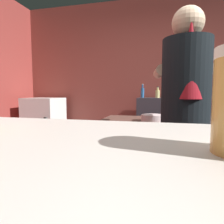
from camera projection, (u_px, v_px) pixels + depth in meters
wall_back at (169, 81)px, 3.31m from camera, size 5.20×0.10×2.70m
prep_counter at (212, 169)px, 1.86m from camera, size 2.10×0.60×0.89m
back_shelf at (163, 132)px, 3.14m from camera, size 0.80×0.36×1.08m
mini_fridge at (45, 129)px, 3.44m from camera, size 0.56×0.58×1.07m
bartender at (185, 112)px, 1.44m from camera, size 0.45×0.53×1.75m
mixing_bowl at (153, 118)px, 1.85m from camera, size 0.22×0.22×0.06m
chefs_knife at (212, 122)px, 1.78m from camera, size 0.24×0.08×0.01m
bottle_soy at (158, 93)px, 3.09m from camera, size 0.07×0.07×0.17m
bottle_vinegar at (142, 92)px, 3.24m from camera, size 0.05×0.05×0.22m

